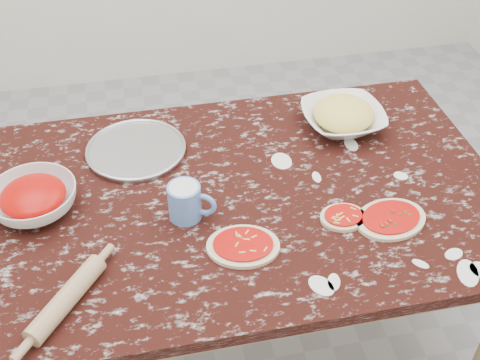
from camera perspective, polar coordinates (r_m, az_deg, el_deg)
name	(u,v)px	position (r m, az deg, el deg)	size (l,w,h in m)	color
ground	(240,338)	(2.39, 0.00, -14.67)	(4.00, 4.00, 0.00)	gray
worktable	(240,212)	(1.88, 0.00, -3.07)	(1.60, 1.00, 0.75)	black
pizza_tray	(136,150)	(2.00, -9.79, 2.78)	(0.32, 0.32, 0.01)	#B2B2B7
sauce_bowl	(34,200)	(1.84, -18.89, -1.78)	(0.25, 0.25, 0.08)	white
cheese_bowl	(343,118)	(2.10, 9.68, 5.77)	(0.27, 0.27, 0.07)	white
flour_mug	(186,201)	(1.72, -5.11, -2.03)	(0.14, 0.10, 0.11)	#5987D8
pizza_left	(243,246)	(1.66, 0.30, -6.24)	(0.23, 0.19, 0.02)	beige
pizza_mid	(343,217)	(1.76, 9.71, -3.47)	(0.14, 0.11, 0.02)	beige
pizza_right	(391,219)	(1.78, 14.05, -3.59)	(0.24, 0.20, 0.02)	beige
rolling_pin	(67,298)	(1.58, -16.06, -10.70)	(0.05, 0.05, 0.26)	tan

